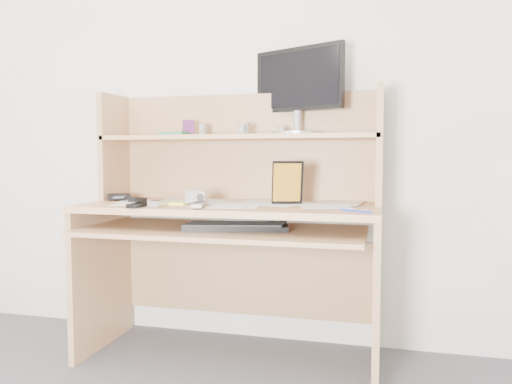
% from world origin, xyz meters
% --- Properties ---
extents(back_wall, '(3.60, 0.04, 2.50)m').
position_xyz_m(back_wall, '(0.00, 1.80, 1.25)').
color(back_wall, white).
rests_on(back_wall, floor).
extents(desk, '(1.40, 0.70, 1.30)m').
position_xyz_m(desk, '(0.00, 1.56, 0.69)').
color(desk, tan).
rests_on(desk, floor).
extents(paper_clutter, '(1.32, 0.54, 0.01)m').
position_xyz_m(paper_clutter, '(0.00, 1.48, 0.75)').
color(paper_clutter, silver).
rests_on(paper_clutter, desk).
extents(keyboard, '(0.49, 0.26, 0.03)m').
position_xyz_m(keyboard, '(0.07, 1.33, 0.67)').
color(keyboard, black).
rests_on(keyboard, desk).
extents(tv_remote, '(0.08, 0.17, 0.02)m').
position_xyz_m(tv_remote, '(-0.08, 1.28, 0.76)').
color(tv_remote, '#9F9E9A').
rests_on(tv_remote, paper_clutter).
extents(flip_phone, '(0.05, 0.09, 0.02)m').
position_xyz_m(flip_phone, '(-0.29, 1.30, 0.77)').
color(flip_phone, '#B9B9BB').
rests_on(flip_phone, paper_clutter).
extents(stapler, '(0.04, 0.13, 0.04)m').
position_xyz_m(stapler, '(-0.35, 1.22, 0.78)').
color(stapler, black).
rests_on(stapler, paper_clutter).
extents(wallet, '(0.14, 0.13, 0.03)m').
position_xyz_m(wallet, '(-0.62, 1.55, 0.77)').
color(wallet, black).
rests_on(wallet, paper_clutter).
extents(sticky_note_pad, '(0.08, 0.08, 0.01)m').
position_xyz_m(sticky_note_pad, '(-0.23, 1.40, 0.76)').
color(sticky_note_pad, yellow).
rests_on(sticky_note_pad, desk).
extents(digital_camera, '(0.10, 0.04, 0.06)m').
position_xyz_m(digital_camera, '(-0.15, 1.42, 0.79)').
color(digital_camera, '#BCBCBF').
rests_on(digital_camera, paper_clutter).
extents(game_case, '(0.14, 0.06, 0.20)m').
position_xyz_m(game_case, '(0.28, 1.48, 0.86)').
color(game_case, black).
rests_on(game_case, paper_clutter).
extents(blue_pen, '(0.12, 0.09, 0.01)m').
position_xyz_m(blue_pen, '(0.60, 1.22, 0.76)').
color(blue_pen, '#1C2BD4').
rests_on(blue_pen, paper_clutter).
extents(card_box, '(0.06, 0.05, 0.08)m').
position_xyz_m(card_box, '(-0.27, 1.63, 1.12)').
color(card_box, maroon).
rests_on(card_box, desk).
extents(shelf_book, '(0.12, 0.17, 0.02)m').
position_xyz_m(shelf_book, '(-0.32, 1.60, 1.09)').
color(shelf_book, '#338145').
rests_on(shelf_book, desk).
extents(chip_stack_a, '(0.05, 0.05, 0.05)m').
position_xyz_m(chip_stack_a, '(0.03, 1.60, 1.11)').
color(chip_stack_a, black).
rests_on(chip_stack_a, desk).
extents(chip_stack_b, '(0.04, 0.04, 0.06)m').
position_xyz_m(chip_stack_b, '(-0.19, 1.64, 1.11)').
color(chip_stack_b, white).
rests_on(chip_stack_b, desk).
extents(chip_stack_c, '(0.04, 0.04, 0.04)m').
position_xyz_m(chip_stack_c, '(0.21, 1.66, 1.10)').
color(chip_stack_c, black).
rests_on(chip_stack_c, desk).
extents(chip_stack_d, '(0.04, 0.04, 0.06)m').
position_xyz_m(chip_stack_d, '(0.04, 1.63, 1.11)').
color(chip_stack_d, white).
rests_on(chip_stack_d, desk).
extents(monitor, '(0.47, 0.27, 0.43)m').
position_xyz_m(monitor, '(0.29, 1.71, 1.31)').
color(monitor, '#ADADB2').
rests_on(monitor, desk).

